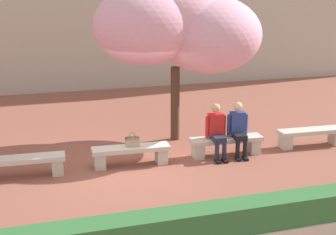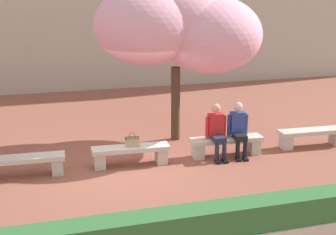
{
  "view_description": "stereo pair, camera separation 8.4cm",
  "coord_description": "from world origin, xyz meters",
  "px_view_note": "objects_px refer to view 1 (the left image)",
  "views": [
    {
      "loc": [
        -2.06,
        -9.76,
        3.9
      ],
      "look_at": [
        0.93,
        0.2,
        1.0
      ],
      "focal_mm": 50.0,
      "sensor_mm": 36.0,
      "label": 1
    },
    {
      "loc": [
        -1.98,
        -9.78,
        3.9
      ],
      "look_at": [
        0.93,
        0.2,
        1.0
      ],
      "focal_mm": 50.0,
      "sensor_mm": 36.0,
      "label": 2
    }
  ],
  "objects_px": {
    "stone_bench_center": "(131,153)",
    "handbag": "(132,141)",
    "stone_bench_east_end": "(311,135)",
    "cherry_tree_main": "(179,26)",
    "stone_bench_near_west": "(23,164)",
    "person_seated_left": "(217,129)",
    "person_seated_right": "(238,127)",
    "stone_bench_near_east": "(226,143)"
  },
  "relations": [
    {
      "from": "stone_bench_center",
      "to": "handbag",
      "type": "height_order",
      "value": "handbag"
    },
    {
      "from": "handbag",
      "to": "stone_bench_near_west",
      "type": "bearing_deg",
      "value": 179.65
    },
    {
      "from": "stone_bench_near_east",
      "to": "person_seated_right",
      "type": "height_order",
      "value": "person_seated_right"
    },
    {
      "from": "stone_bench_east_end",
      "to": "person_seated_right",
      "type": "relative_size",
      "value": 1.37
    },
    {
      "from": "person_seated_right",
      "to": "person_seated_left",
      "type": "bearing_deg",
      "value": -179.93
    },
    {
      "from": "stone_bench_east_end",
      "to": "person_seated_right",
      "type": "distance_m",
      "value": 2.1
    },
    {
      "from": "stone_bench_near_west",
      "to": "person_seated_left",
      "type": "xyz_separation_m",
      "value": [
        4.38,
        -0.05,
        0.4
      ]
    },
    {
      "from": "stone_bench_east_end",
      "to": "handbag",
      "type": "distance_m",
      "value": 4.64
    },
    {
      "from": "cherry_tree_main",
      "to": "stone_bench_near_east",
      "type": "bearing_deg",
      "value": -60.59
    },
    {
      "from": "stone_bench_near_west",
      "to": "person_seated_left",
      "type": "distance_m",
      "value": 4.4
    },
    {
      "from": "stone_bench_near_west",
      "to": "stone_bench_east_end",
      "type": "xyz_separation_m",
      "value": [
        7.0,
        0.0,
        0.0
      ]
    },
    {
      "from": "stone_bench_east_end",
      "to": "person_seated_left",
      "type": "relative_size",
      "value": 1.37
    },
    {
      "from": "person_seated_left",
      "to": "person_seated_right",
      "type": "relative_size",
      "value": 1.0
    },
    {
      "from": "person_seated_left",
      "to": "cherry_tree_main",
      "type": "xyz_separation_m",
      "value": [
        -0.49,
        1.42,
        2.28
      ]
    },
    {
      "from": "stone_bench_east_end",
      "to": "stone_bench_near_west",
      "type": "bearing_deg",
      "value": 180.0
    },
    {
      "from": "stone_bench_center",
      "to": "stone_bench_east_end",
      "type": "relative_size",
      "value": 1.0
    },
    {
      "from": "stone_bench_near_west",
      "to": "stone_bench_center",
      "type": "relative_size",
      "value": 1.0
    },
    {
      "from": "person_seated_left",
      "to": "stone_bench_center",
      "type": "bearing_deg",
      "value": 178.51
    },
    {
      "from": "person_seated_left",
      "to": "cherry_tree_main",
      "type": "relative_size",
      "value": 0.31
    },
    {
      "from": "cherry_tree_main",
      "to": "person_seated_right",
      "type": "bearing_deg",
      "value": -53.8
    },
    {
      "from": "person_seated_right",
      "to": "handbag",
      "type": "bearing_deg",
      "value": 179.14
    },
    {
      "from": "stone_bench_near_west",
      "to": "stone_bench_center",
      "type": "distance_m",
      "value": 2.33
    },
    {
      "from": "person_seated_right",
      "to": "handbag",
      "type": "distance_m",
      "value": 2.57
    },
    {
      "from": "handbag",
      "to": "person_seated_right",
      "type": "bearing_deg",
      "value": -0.86
    },
    {
      "from": "person_seated_left",
      "to": "person_seated_right",
      "type": "bearing_deg",
      "value": 0.07
    },
    {
      "from": "stone_bench_near_west",
      "to": "handbag",
      "type": "height_order",
      "value": "handbag"
    },
    {
      "from": "person_seated_right",
      "to": "cherry_tree_main",
      "type": "xyz_separation_m",
      "value": [
        -1.04,
        1.42,
        2.28
      ]
    },
    {
      "from": "stone_bench_near_west",
      "to": "cherry_tree_main",
      "type": "bearing_deg",
      "value": 19.41
    },
    {
      "from": "stone_bench_near_west",
      "to": "handbag",
      "type": "distance_m",
      "value": 2.38
    },
    {
      "from": "person_seated_left",
      "to": "handbag",
      "type": "height_order",
      "value": "person_seated_left"
    },
    {
      "from": "person_seated_right",
      "to": "handbag",
      "type": "height_order",
      "value": "person_seated_right"
    },
    {
      "from": "stone_bench_near_east",
      "to": "person_seated_left",
      "type": "distance_m",
      "value": 0.49
    },
    {
      "from": "stone_bench_center",
      "to": "stone_bench_near_east",
      "type": "xyz_separation_m",
      "value": [
        2.33,
        0.0,
        0.0
      ]
    },
    {
      "from": "stone_bench_near_west",
      "to": "cherry_tree_main",
      "type": "relative_size",
      "value": 0.42
    },
    {
      "from": "stone_bench_near_east",
      "to": "person_seated_left",
      "type": "relative_size",
      "value": 1.37
    },
    {
      "from": "stone_bench_east_end",
      "to": "cherry_tree_main",
      "type": "distance_m",
      "value": 4.32
    },
    {
      "from": "stone_bench_near_west",
      "to": "stone_bench_near_east",
      "type": "xyz_separation_m",
      "value": [
        4.66,
        0.0,
        0.0
      ]
    },
    {
      "from": "stone_bench_near_west",
      "to": "stone_bench_east_end",
      "type": "height_order",
      "value": "same"
    },
    {
      "from": "stone_bench_east_end",
      "to": "cherry_tree_main",
      "type": "relative_size",
      "value": 0.42
    },
    {
      "from": "stone_bench_near_east",
      "to": "cherry_tree_main",
      "type": "height_order",
      "value": "cherry_tree_main"
    },
    {
      "from": "handbag",
      "to": "cherry_tree_main",
      "type": "xyz_separation_m",
      "value": [
        1.53,
        1.39,
        2.4
      ]
    },
    {
      "from": "handbag",
      "to": "stone_bench_east_end",
      "type": "bearing_deg",
      "value": 0.18
    }
  ]
}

